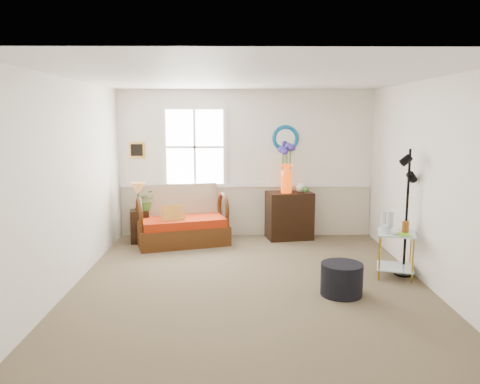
{
  "coord_description": "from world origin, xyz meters",
  "views": [
    {
      "loc": [
        -0.2,
        -5.78,
        2.13
      ],
      "look_at": [
        -0.12,
        0.55,
        1.11
      ],
      "focal_mm": 35.0,
      "sensor_mm": 36.0,
      "label": 1
    }
  ],
  "objects_px": {
    "lamp_stand": "(140,226)",
    "floor_lamp": "(407,213)",
    "loveseat": "(182,216)",
    "ottoman": "(342,279)",
    "cabinet": "(289,215)",
    "side_table": "(395,255)"
  },
  "relations": [
    {
      "from": "loveseat",
      "to": "lamp_stand",
      "type": "height_order",
      "value": "loveseat"
    },
    {
      "from": "loveseat",
      "to": "ottoman",
      "type": "bearing_deg",
      "value": -64.04
    },
    {
      "from": "ottoman",
      "to": "loveseat",
      "type": "bearing_deg",
      "value": 132.93
    },
    {
      "from": "loveseat",
      "to": "ottoman",
      "type": "distance_m",
      "value": 3.2
    },
    {
      "from": "loveseat",
      "to": "floor_lamp",
      "type": "height_order",
      "value": "floor_lamp"
    },
    {
      "from": "loveseat",
      "to": "lamp_stand",
      "type": "distance_m",
      "value": 0.77
    },
    {
      "from": "lamp_stand",
      "to": "ottoman",
      "type": "distance_m",
      "value": 3.8
    },
    {
      "from": "lamp_stand",
      "to": "cabinet",
      "type": "height_order",
      "value": "cabinet"
    },
    {
      "from": "floor_lamp",
      "to": "lamp_stand",
      "type": "bearing_deg",
      "value": 142.67
    },
    {
      "from": "loveseat",
      "to": "cabinet",
      "type": "distance_m",
      "value": 1.87
    },
    {
      "from": "lamp_stand",
      "to": "floor_lamp",
      "type": "distance_m",
      "value": 4.32
    },
    {
      "from": "cabinet",
      "to": "side_table",
      "type": "bearing_deg",
      "value": -69.65
    },
    {
      "from": "loveseat",
      "to": "cabinet",
      "type": "bearing_deg",
      "value": -6.78
    },
    {
      "from": "cabinet",
      "to": "ottoman",
      "type": "relative_size",
      "value": 1.64
    },
    {
      "from": "side_table",
      "to": "floor_lamp",
      "type": "xyz_separation_m",
      "value": [
        0.15,
        0.08,
        0.55
      ]
    },
    {
      "from": "loveseat",
      "to": "cabinet",
      "type": "relative_size",
      "value": 1.79
    },
    {
      "from": "floor_lamp",
      "to": "ottoman",
      "type": "distance_m",
      "value": 1.4
    },
    {
      "from": "floor_lamp",
      "to": "ottoman",
      "type": "relative_size",
      "value": 3.4
    },
    {
      "from": "floor_lamp",
      "to": "side_table",
      "type": "bearing_deg",
      "value": -164.52
    },
    {
      "from": "floor_lamp",
      "to": "cabinet",
      "type": "bearing_deg",
      "value": 110.81
    },
    {
      "from": "lamp_stand",
      "to": "side_table",
      "type": "distance_m",
      "value": 4.18
    },
    {
      "from": "ottoman",
      "to": "cabinet",
      "type": "bearing_deg",
      "value": 97.03
    }
  ]
}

